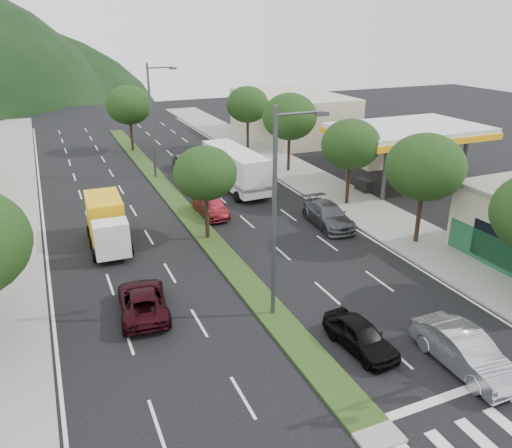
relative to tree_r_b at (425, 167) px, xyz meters
name	(u,v)px	position (x,y,z in m)	size (l,w,h in m)	color
ground	(371,429)	(-12.00, -12.00, -5.04)	(160.00, 160.00, 0.00)	black
sidewalk_right	(319,185)	(0.50, 13.00, -4.96)	(5.00, 90.00, 0.15)	gray
median	(170,193)	(-12.00, 16.00, -4.98)	(1.60, 56.00, 0.12)	#1E3613
gas_canopy	(409,133)	(7.00, 10.00, -0.39)	(12.20, 8.20, 5.25)	silver
bldg_right_far	(292,115)	(7.50, 32.00, -2.44)	(10.00, 16.00, 5.20)	beige
tree_r_b	(425,167)	(0.00, 0.00, 0.00)	(4.80, 4.80, 6.94)	black
tree_r_c	(351,144)	(0.00, 8.00, -0.29)	(4.40, 4.40, 6.48)	black
tree_r_d	(290,117)	(0.00, 18.00, 0.14)	(5.00, 5.00, 7.17)	black
tree_r_e	(247,105)	(0.00, 28.00, -0.14)	(4.60, 4.60, 6.71)	black
tree_med_near	(205,173)	(-12.00, 6.00, -0.61)	(4.00, 4.00, 6.02)	black
tree_med_far	(129,105)	(-12.00, 32.00, -0.03)	(4.80, 4.80, 6.94)	black
streetlight_near	(279,206)	(-11.79, -4.00, 0.55)	(2.60, 0.25, 10.00)	#47494C
streetlight_mid	(153,116)	(-11.79, 21.00, 0.55)	(2.60, 0.25, 10.00)	#47494C
sedan_silver	(465,351)	(-6.57, -10.69, -4.24)	(1.69, 4.84, 1.60)	#9FA1A6
suv_maroon	(143,301)	(-17.70, -1.34, -4.37)	(2.22, 4.80, 1.34)	black
car_queue_a	(360,335)	(-9.70, -7.94, -4.37)	(1.57, 3.91, 1.33)	black
car_queue_b	(328,215)	(-3.59, 4.90, -4.27)	(2.15, 5.29, 1.54)	#47474B
car_queue_c	(210,207)	(-10.50, 9.90, -4.34)	(1.47, 4.22, 1.39)	#500D12
car_queue_d	(246,181)	(-5.63, 14.90, -4.40)	(2.13, 4.62, 1.28)	black
car_queue_e	(183,163)	(-8.97, 22.44, -4.32)	(1.70, 4.23, 1.44)	#57585C
box_truck	(107,224)	(-18.07, 7.65, -3.64)	(2.52, 6.08, 2.96)	white
motorhome	(235,168)	(-6.50, 15.14, -3.24)	(3.10, 8.89, 3.37)	silver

